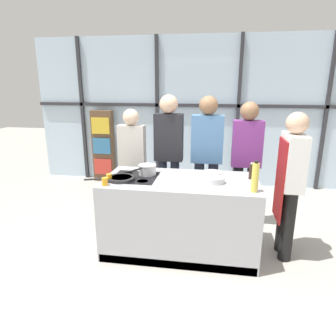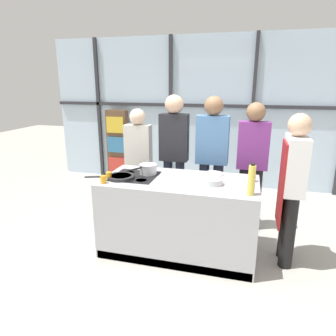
{
  "view_description": "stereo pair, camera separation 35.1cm",
  "coord_description": "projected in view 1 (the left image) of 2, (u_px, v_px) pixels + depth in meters",
  "views": [
    {
      "loc": [
        0.37,
        -3.24,
        1.96
      ],
      "look_at": [
        -0.16,
        0.1,
        0.99
      ],
      "focal_mm": 32.0,
      "sensor_mm": 36.0,
      "label": 1
    },
    {
      "loc": [
        0.72,
        -3.16,
        1.96
      ],
      "look_at": [
        -0.16,
        0.1,
        0.99
      ],
      "focal_mm": 32.0,
      "sensor_mm": 36.0,
      "label": 2
    }
  ],
  "objects": [
    {
      "name": "ground_plane",
      "position": [
        180.0,
        248.0,
        3.67
      ],
      "size": [
        18.0,
        18.0,
        0.0
      ],
      "primitive_type": "plane",
      "color": "#ADA89E"
    },
    {
      "name": "back_window_wall",
      "position": [
        197.0,
        112.0,
        5.73
      ],
      "size": [
        6.4,
        0.1,
        2.8
      ],
      "color": "silver",
      "rests_on": "ground_plane"
    },
    {
      "name": "bookshelf",
      "position": [
        103.0,
        146.0,
        6.03
      ],
      "size": [
        0.43,
        0.19,
        1.43
      ],
      "color": "brown",
      "rests_on": "ground_plane"
    },
    {
      "name": "demo_island",
      "position": [
        180.0,
        215.0,
        3.54
      ],
      "size": [
        1.77,
        0.87,
        0.89
      ],
      "color": "#A8AAB2",
      "rests_on": "ground_plane"
    },
    {
      "name": "chef",
      "position": [
        290.0,
        179.0,
        3.29
      ],
      "size": [
        0.24,
        0.45,
        1.67
      ],
      "rotation": [
        0.0,
        0.0,
        1.57
      ],
      "color": "black",
      "rests_on": "ground_plane"
    },
    {
      "name": "spectator_far_left",
      "position": [
        132.0,
        157.0,
        4.29
      ],
      "size": [
        0.38,
        0.23,
        1.61
      ],
      "rotation": [
        0.0,
        0.0,
        3.14
      ],
      "color": "#47382D",
      "rests_on": "ground_plane"
    },
    {
      "name": "spectator_center_left",
      "position": [
        169.0,
        149.0,
        4.17
      ],
      "size": [
        0.39,
        0.25,
        1.8
      ],
      "rotation": [
        0.0,
        0.0,
        3.14
      ],
      "color": "#232838",
      "rests_on": "ground_plane"
    },
    {
      "name": "spectator_center_right",
      "position": [
        207.0,
        152.0,
        4.1
      ],
      "size": [
        0.43,
        0.25,
        1.79
      ],
      "rotation": [
        0.0,
        0.0,
        3.14
      ],
      "color": "#232838",
      "rests_on": "ground_plane"
    },
    {
      "name": "spectator_far_right",
      "position": [
        246.0,
        156.0,
        4.03
      ],
      "size": [
        0.4,
        0.24,
        1.72
      ],
      "rotation": [
        0.0,
        0.0,
        3.14
      ],
      "color": "black",
      "rests_on": "ground_plane"
    },
    {
      "name": "frying_pan",
      "position": [
        120.0,
        178.0,
        3.4
      ],
      "size": [
        0.55,
        0.31,
        0.04
      ],
      "color": "#232326",
      "rests_on": "demo_island"
    },
    {
      "name": "saucepan",
      "position": [
        147.0,
        169.0,
        3.59
      ],
      "size": [
        0.27,
        0.36,
        0.12
      ],
      "color": "silver",
      "rests_on": "demo_island"
    },
    {
      "name": "white_plate",
      "position": [
        212.0,
        172.0,
        3.67
      ],
      "size": [
        0.24,
        0.24,
        0.01
      ],
      "primitive_type": "cylinder",
      "color": "white",
      "rests_on": "demo_island"
    },
    {
      "name": "mixing_bowl",
      "position": [
        215.0,
        180.0,
        3.3
      ],
      "size": [
        0.21,
        0.21,
        0.06
      ],
      "color": "silver",
      "rests_on": "demo_island"
    },
    {
      "name": "oil_bottle",
      "position": [
        255.0,
        177.0,
        3.0
      ],
      "size": [
        0.07,
        0.07,
        0.33
      ],
      "color": "#E0CC4C",
      "rests_on": "demo_island"
    },
    {
      "name": "pepper_grinder",
      "position": [
        251.0,
        171.0,
        3.42
      ],
      "size": [
        0.05,
        0.05,
        0.2
      ],
      "color": "#332319",
      "rests_on": "demo_island"
    },
    {
      "name": "juice_glass_near",
      "position": [
        105.0,
        182.0,
        3.21
      ],
      "size": [
        0.06,
        0.06,
        0.09
      ],
      "primitive_type": "cylinder",
      "color": "orange",
      "rests_on": "demo_island"
    },
    {
      "name": "juice_glass_far",
      "position": [
        109.0,
        178.0,
        3.35
      ],
      "size": [
        0.06,
        0.06,
        0.09
      ],
      "primitive_type": "cylinder",
      "color": "orange",
      "rests_on": "demo_island"
    }
  ]
}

